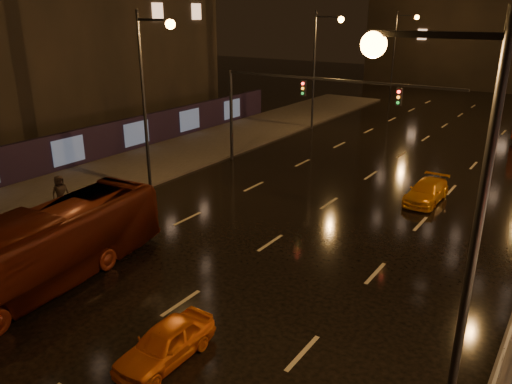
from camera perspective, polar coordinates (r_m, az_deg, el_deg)
ground at (r=31.06m, az=11.60°, el=0.93°), size 140.00×140.00×0.00m
sidewalk_left at (r=34.53m, az=-12.97°, el=2.88°), size 7.00×70.00×0.15m
hoarding_left at (r=35.22m, az=-20.83°, el=4.40°), size 0.30×46.00×2.50m
traffic_signal at (r=32.09m, az=3.73°, el=10.63°), size 15.31×0.32×6.20m
streetlight_right at (r=10.16m, az=20.52°, el=-1.24°), size 2.64×0.50×10.00m
bus_red at (r=20.32m, az=-23.38°, el=-6.20°), size 3.64×10.98×3.00m
taxi_near at (r=15.74m, az=-10.32°, el=-16.64°), size 1.39×3.46×1.18m
taxi_far at (r=28.97m, az=18.91°, el=0.07°), size 1.68×4.04×1.17m
pedestrian_c at (r=27.67m, az=-21.45°, el=-0.08°), size 0.77×1.01×1.85m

